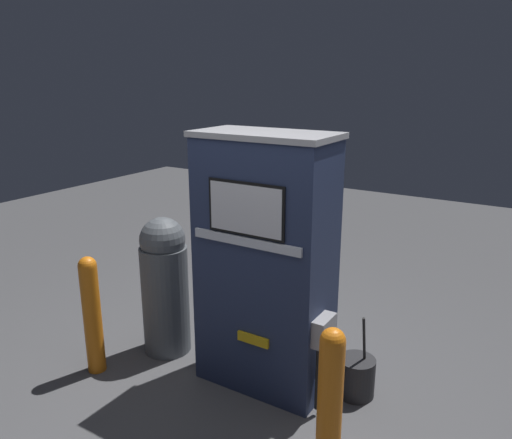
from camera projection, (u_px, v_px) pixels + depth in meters
name	position (u px, v px, depth m)	size (l,w,h in m)	color
ground_plane	(247.00, 396.00, 3.65)	(14.00, 14.00, 0.00)	#4C4C4F
gas_pump	(265.00, 264.00, 3.58)	(1.05, 0.52, 1.90)	#232D4C
safety_bollard	(330.00, 400.00, 2.81)	(0.14, 0.14, 0.94)	orange
trash_bin	(165.00, 284.00, 4.12)	(0.39, 0.39, 1.17)	#51565B
safety_bollard_far	(92.00, 312.00, 3.84)	(0.14, 0.14, 0.96)	orange
squeegee_bucket	(356.00, 376.00, 3.63)	(0.27, 0.27, 0.65)	#262628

